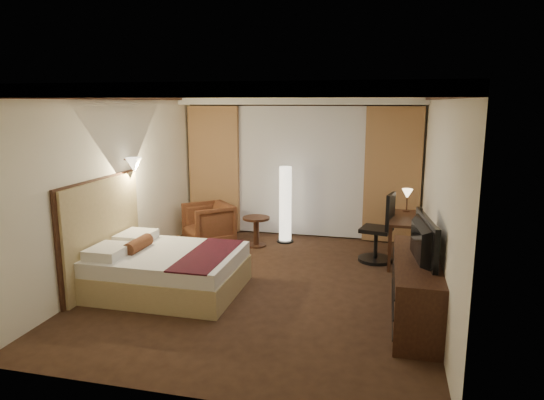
% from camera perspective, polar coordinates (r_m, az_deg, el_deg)
% --- Properties ---
extents(floor, '(4.50, 5.50, 0.01)m').
position_cam_1_polar(floor, '(6.99, -0.78, -9.93)').
color(floor, '#321E13').
rests_on(floor, ground).
extents(ceiling, '(4.50, 5.50, 0.01)m').
position_cam_1_polar(ceiling, '(6.51, -0.85, 12.80)').
color(ceiling, white).
rests_on(ceiling, back_wall).
extents(back_wall, '(4.50, 0.02, 2.70)m').
position_cam_1_polar(back_wall, '(9.27, 3.43, 4.02)').
color(back_wall, silver).
rests_on(back_wall, floor).
extents(left_wall, '(0.02, 5.50, 2.70)m').
position_cam_1_polar(left_wall, '(7.49, -17.74, 1.71)').
color(left_wall, silver).
rests_on(left_wall, floor).
extents(right_wall, '(0.02, 5.50, 2.70)m').
position_cam_1_polar(right_wall, '(6.44, 18.95, 0.12)').
color(right_wall, silver).
rests_on(right_wall, floor).
extents(crown_molding, '(4.50, 5.50, 0.12)m').
position_cam_1_polar(crown_molding, '(6.51, -0.85, 12.27)').
color(crown_molding, black).
rests_on(crown_molding, ceiling).
extents(soffit, '(4.50, 0.50, 0.20)m').
position_cam_1_polar(soffit, '(8.95, 3.24, 11.78)').
color(soffit, white).
rests_on(soffit, ceiling).
extents(curtain_sheer, '(2.48, 0.04, 2.45)m').
position_cam_1_polar(curtain_sheer, '(9.21, 3.33, 3.34)').
color(curtain_sheer, silver).
rests_on(curtain_sheer, back_wall).
extents(curtain_left_drape, '(1.00, 0.14, 2.45)m').
position_cam_1_polar(curtain_left_drape, '(9.60, -6.79, 3.61)').
color(curtain_left_drape, tan).
rests_on(curtain_left_drape, back_wall).
extents(curtain_right_drape, '(1.00, 0.14, 2.45)m').
position_cam_1_polar(curtain_right_drape, '(9.00, 13.98, 2.84)').
color(curtain_right_drape, tan).
rests_on(curtain_right_drape, back_wall).
extents(wall_sconce, '(0.24, 0.24, 0.24)m').
position_cam_1_polar(wall_sconce, '(7.57, -15.93, 3.98)').
color(wall_sconce, white).
rests_on(wall_sconce, left_wall).
extents(bed, '(1.92, 1.50, 0.56)m').
position_cam_1_polar(bed, '(6.83, -12.06, -8.18)').
color(bed, white).
rests_on(bed, floor).
extents(headboard, '(0.12, 1.80, 1.50)m').
position_cam_1_polar(headboard, '(7.16, -19.25, -3.74)').
color(headboard, tan).
rests_on(headboard, floor).
extents(armchair, '(1.06, 1.07, 0.80)m').
position_cam_1_polar(armchair, '(8.97, -7.50, -2.48)').
color(armchair, '#502F18').
rests_on(armchair, floor).
extents(side_table, '(0.49, 0.49, 0.54)m').
position_cam_1_polar(side_table, '(8.70, -1.86, -3.73)').
color(side_table, black).
rests_on(side_table, floor).
extents(floor_lamp, '(0.30, 0.30, 1.42)m').
position_cam_1_polar(floor_lamp, '(8.85, 1.58, -0.53)').
color(floor_lamp, white).
rests_on(floor_lamp, floor).
extents(desk, '(0.55, 1.16, 0.75)m').
position_cam_1_polar(desk, '(8.09, 15.47, -4.54)').
color(desk, black).
rests_on(desk, floor).
extents(desk_lamp, '(0.18, 0.18, 0.34)m').
position_cam_1_polar(desk_lamp, '(8.38, 15.59, -0.16)').
color(desk_lamp, '#FFD899').
rests_on(desk_lamp, desk).
extents(office_chair, '(0.66, 0.66, 1.15)m').
position_cam_1_polar(office_chair, '(7.98, 12.19, -3.12)').
color(office_chair, black).
rests_on(office_chair, floor).
extents(dresser, '(0.50, 1.96, 0.76)m').
position_cam_1_polar(dresser, '(6.06, 16.51, -9.99)').
color(dresser, black).
rests_on(dresser, floor).
extents(television, '(0.79, 1.21, 0.15)m').
position_cam_1_polar(television, '(5.84, 16.61, -3.50)').
color(television, black).
rests_on(television, dresser).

